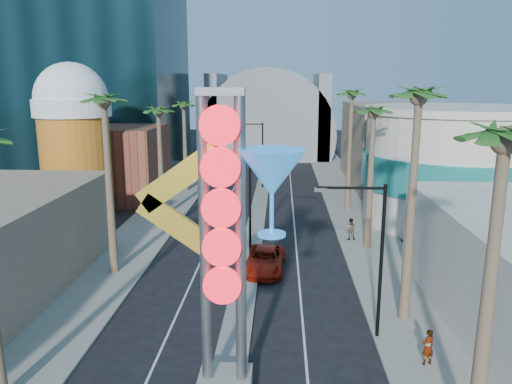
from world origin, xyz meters
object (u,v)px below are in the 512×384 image
neon_sign (243,226)px  pedestrian_b (350,229)px  red_pickup (265,260)px  pedestrian_a (428,347)px

neon_sign → pedestrian_b: (7.09, 20.82, -6.26)m
red_pickup → pedestrian_a: bearing=-52.3°
neon_sign → pedestrian_b: bearing=71.2°
pedestrian_a → pedestrian_b: bearing=-109.5°
red_pickup → pedestrian_b: (6.71, 6.80, 0.28)m
pedestrian_a → neon_sign: bearing=-5.7°
neon_sign → pedestrian_a: (8.16, 2.50, -6.30)m
red_pickup → pedestrian_b: size_ratio=3.08×
neon_sign → pedestrian_a: bearing=17.1°
pedestrian_b → neon_sign: bearing=67.7°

